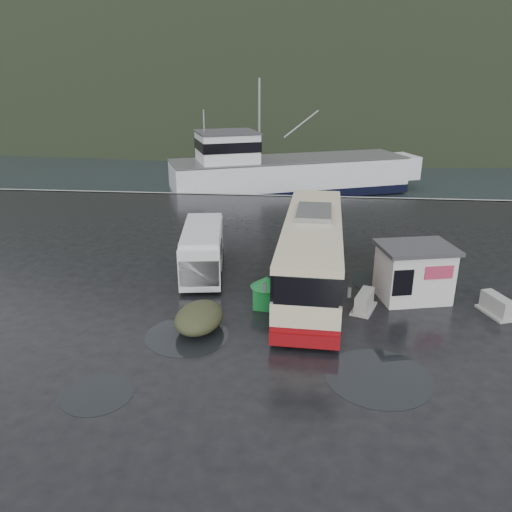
# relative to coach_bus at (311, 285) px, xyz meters

# --- Properties ---
(ground) EXTENTS (160.00, 160.00, 0.00)m
(ground) POSITION_rel_coach_bus_xyz_m (-2.17, -2.42, 0.00)
(ground) COLOR black
(ground) RESTS_ON ground
(harbor_water) EXTENTS (300.00, 180.00, 0.02)m
(harbor_water) POSITION_rel_coach_bus_xyz_m (-2.17, 107.58, 0.00)
(harbor_water) COLOR black
(harbor_water) RESTS_ON ground
(quay_edge) EXTENTS (160.00, 0.60, 1.50)m
(quay_edge) POSITION_rel_coach_bus_xyz_m (-2.17, 17.58, 0.00)
(quay_edge) COLOR #999993
(quay_edge) RESTS_ON ground
(headland) EXTENTS (780.00, 540.00, 570.00)m
(headland) POSITION_rel_coach_bus_xyz_m (7.83, 247.58, 0.00)
(headland) COLOR black
(headland) RESTS_ON ground
(coach_bus) EXTENTS (3.61, 12.24, 3.42)m
(coach_bus) POSITION_rel_coach_bus_xyz_m (0.00, 0.00, 0.00)
(coach_bus) COLOR beige
(coach_bus) RESTS_ON ground
(white_van) EXTENTS (2.73, 5.92, 2.38)m
(white_van) POSITION_rel_coach_bus_xyz_m (-5.33, 1.04, 0.00)
(white_van) COLOR silver
(white_van) RESTS_ON ground
(waste_bin_left) EXTENTS (1.16, 1.16, 1.40)m
(waste_bin_left) POSITION_rel_coach_bus_xyz_m (-1.89, -2.52, 0.00)
(waste_bin_left) COLOR #126728
(waste_bin_left) RESTS_ON ground
(waste_bin_right) EXTENTS (1.08, 1.08, 1.31)m
(waste_bin_right) POSITION_rel_coach_bus_xyz_m (-0.76, -3.89, 0.00)
(waste_bin_right) COLOR #126728
(waste_bin_right) RESTS_ON ground
(dome_tent) EXTENTS (2.15, 2.76, 0.99)m
(dome_tent) POSITION_rel_coach_bus_xyz_m (-4.36, -4.69, 0.00)
(dome_tent) COLOR #353821
(dome_tent) RESTS_ON ground
(ticket_kiosk) EXTENTS (3.60, 3.03, 2.46)m
(ticket_kiosk) POSITION_rel_coach_bus_xyz_m (4.44, -0.99, 0.00)
(ticket_kiosk) COLOR silver
(ticket_kiosk) RESTS_ON ground
(jersey_barrier_a) EXTENTS (1.29, 1.76, 0.79)m
(jersey_barrier_a) POSITION_rel_coach_bus_xyz_m (2.21, -2.39, 0.00)
(jersey_barrier_a) COLOR #999993
(jersey_barrier_a) RESTS_ON ground
(jersey_barrier_b) EXTENTS (1.30, 1.80, 0.81)m
(jersey_barrier_b) POSITION_rel_coach_bus_xyz_m (7.62, -2.27, 0.00)
(jersey_barrier_b) COLOR #999993
(jersey_barrier_b) RESTS_ON ground
(fishing_trawler) EXTENTS (25.89, 14.64, 10.25)m
(fishing_trawler) POSITION_rel_coach_bus_xyz_m (-1.76, 24.30, 0.00)
(fishing_trawler) COLOR silver
(fishing_trawler) RESTS_ON ground
(puddles) EXTENTS (13.12, 12.46, 0.01)m
(puddles) POSITION_rel_coach_bus_xyz_m (-0.43, -4.83, 0.00)
(puddles) COLOR black
(puddles) RESTS_ON ground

